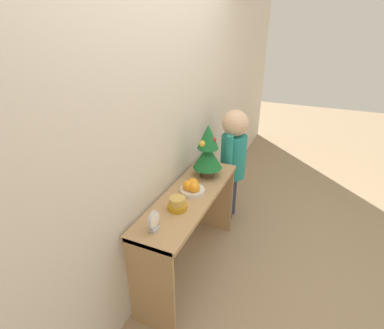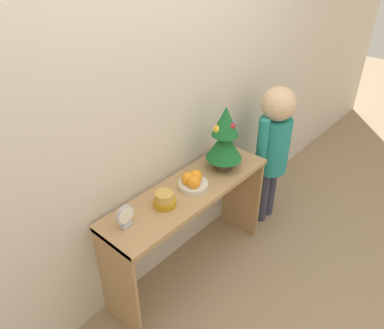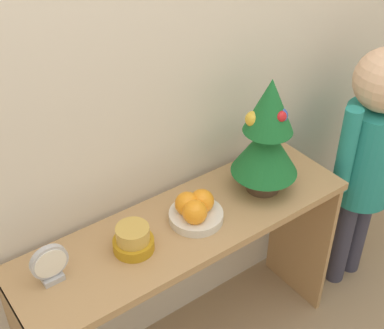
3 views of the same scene
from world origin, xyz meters
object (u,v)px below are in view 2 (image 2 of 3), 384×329
at_px(mini_tree, 225,138).
at_px(singing_bowl, 165,200).
at_px(desk_clock, 126,217).
at_px(child_figure, 274,140).
at_px(fruit_bowl, 193,181).

height_order(mini_tree, singing_bowl, mini_tree).
bearing_deg(desk_clock, mini_tree, -2.67).
height_order(singing_bowl, child_figure, child_figure).
bearing_deg(desk_clock, singing_bowl, -6.30).
distance_m(fruit_bowl, singing_bowl, 0.24).
distance_m(mini_tree, singing_bowl, 0.57).
height_order(mini_tree, child_figure, mini_tree).
relative_size(desk_clock, child_figure, 0.12).
distance_m(fruit_bowl, desk_clock, 0.50).
bearing_deg(fruit_bowl, child_figure, -5.07).
xyz_separation_m(desk_clock, child_figure, (1.33, -0.11, -0.05)).
distance_m(mini_tree, desk_clock, 0.82).
relative_size(fruit_bowl, singing_bowl, 1.40).
bearing_deg(singing_bowl, mini_tree, -0.89).
relative_size(fruit_bowl, child_figure, 0.16).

